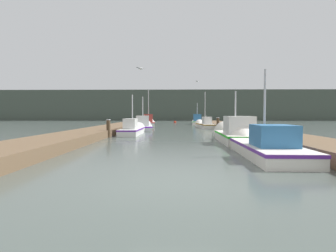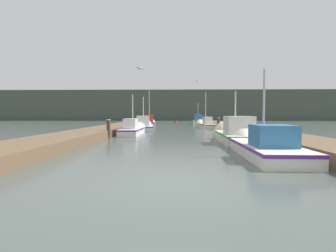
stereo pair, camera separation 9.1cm
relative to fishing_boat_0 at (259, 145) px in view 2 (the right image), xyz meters
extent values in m
plane|color=#47514C|center=(-3.32, -4.43, -0.34)|extent=(200.00, 200.00, 0.00)
cube|color=brown|center=(-8.99, 11.57, -0.10)|extent=(2.61, 40.00, 0.48)
cube|color=brown|center=(2.36, 11.57, -0.10)|extent=(2.61, 40.00, 0.48)
cube|color=#424C42|center=(-3.32, 56.67, 3.15)|extent=(120.00, 16.00, 6.99)
cube|color=silver|center=(-0.02, -0.84, -0.11)|extent=(1.79, 4.93, 0.46)
cube|color=#5B278F|center=(-0.02, -0.84, 0.06)|extent=(1.82, 4.96, 0.10)
cone|color=silver|center=(0.04, 2.14, -0.11)|extent=(1.63, 1.09, 1.61)
cube|color=#2D6699|center=(-0.03, -1.45, 0.49)|extent=(1.29, 1.45, 0.72)
cylinder|color=#B2B2B7|center=(-0.01, -0.47, 1.50)|extent=(0.08, 0.08, 2.74)
cube|color=silver|center=(0.03, 4.00, -0.08)|extent=(1.84, 4.65, 0.51)
cube|color=green|center=(0.03, 4.00, 0.11)|extent=(1.87, 4.68, 0.10)
cone|color=silver|center=(0.11, 6.89, -0.08)|extent=(1.66, 1.22, 1.63)
cube|color=silver|center=(0.01, 3.42, 0.63)|extent=(1.39, 1.78, 0.92)
cylinder|color=#B2B2B7|center=(0.04, 4.35, 1.32)|extent=(0.08, 0.08, 2.30)
cube|color=silver|center=(-6.53, 9.11, -0.11)|extent=(1.37, 4.34, 0.46)
cube|color=#5B2096|center=(-6.53, 9.11, 0.06)|extent=(1.40, 4.37, 0.10)
cone|color=silver|center=(-6.49, 11.72, -0.11)|extent=(1.26, 0.92, 1.25)
cube|color=silver|center=(-6.54, 8.57, 0.50)|extent=(0.88, 1.36, 0.75)
cylinder|color=#B2B2B7|center=(-6.53, 9.43, 1.39)|extent=(0.08, 0.08, 2.54)
cube|color=silver|center=(-6.30, 14.14, -0.11)|extent=(2.13, 4.15, 0.45)
cube|color=#7717D7|center=(-6.30, 14.14, 0.05)|extent=(2.16, 4.18, 0.10)
cone|color=silver|center=(-6.53, 16.55, -0.11)|extent=(1.74, 0.99, 1.67)
cube|color=silver|center=(-6.26, 13.64, 0.58)|extent=(1.27, 1.37, 0.93)
cylinder|color=#B2B2B7|center=(-6.33, 14.44, 1.47)|extent=(0.08, 0.08, 2.71)
cube|color=silver|center=(0.10, 18.49, -0.10)|extent=(1.73, 5.13, 0.48)
cube|color=#93660E|center=(0.10, 18.49, 0.08)|extent=(1.76, 5.16, 0.10)
cone|color=silver|center=(-0.15, 21.53, -0.10)|extent=(1.33, 1.16, 1.25)
cube|color=silver|center=(0.16, 17.86, 0.51)|extent=(0.93, 1.52, 0.75)
cylinder|color=#B2B2B7|center=(0.07, 18.87, 1.89)|extent=(0.08, 0.08, 3.51)
cube|color=silver|center=(-6.56, 22.30, -0.06)|extent=(1.82, 3.82, 0.55)
cube|color=red|center=(-6.56, 22.30, 0.15)|extent=(1.85, 3.85, 0.10)
cone|color=silver|center=(-6.73, 24.61, -0.06)|extent=(1.53, 1.02, 1.47)
cube|color=#99332D|center=(-6.52, 21.84, 0.69)|extent=(1.17, 1.59, 0.95)
cylinder|color=#B2B2B7|center=(-6.58, 22.58, 2.20)|extent=(0.08, 0.08, 3.97)
cube|color=silver|center=(0.01, 27.78, -0.09)|extent=(1.70, 3.86, 0.50)
cube|color=green|center=(0.01, 27.78, 0.10)|extent=(1.73, 3.89, 0.10)
cone|color=silver|center=(0.16, 30.07, -0.09)|extent=(1.44, 0.90, 1.39)
cube|color=#2D6699|center=(-0.02, 27.31, 0.67)|extent=(1.21, 1.65, 1.01)
cylinder|color=#B2B2B7|center=(0.03, 28.07, 1.48)|extent=(0.08, 0.08, 2.63)
cylinder|color=#473523|center=(1.11, 26.76, 0.24)|extent=(0.22, 0.22, 1.17)
cylinder|color=silver|center=(1.11, 26.76, 0.85)|extent=(0.25, 0.25, 0.04)
cylinder|color=#473523|center=(0.99, 15.73, 0.23)|extent=(0.26, 0.26, 1.15)
cylinder|color=silver|center=(0.99, 15.73, 0.83)|extent=(0.30, 0.30, 0.04)
cylinder|color=#473523|center=(-7.68, 6.73, 0.23)|extent=(0.25, 0.25, 1.15)
cylinder|color=silver|center=(-7.68, 6.73, 0.83)|extent=(0.29, 0.29, 0.04)
sphere|color=red|center=(-3.18, 34.74, -0.22)|extent=(0.44, 0.44, 0.44)
cylinder|color=black|center=(-3.18, 34.74, 0.25)|extent=(0.06, 0.06, 0.50)
ellipsoid|color=white|center=(-5.31, 4.90, 3.83)|extent=(0.30, 0.29, 0.12)
cube|color=gray|center=(-5.41, 4.80, 3.85)|extent=(0.28, 0.28, 0.07)
cube|color=gray|center=(-5.22, 5.00, 3.85)|extent=(0.28, 0.28, 0.07)
ellipsoid|color=white|center=(-0.94, 17.45, 4.62)|extent=(0.31, 0.23, 0.12)
cube|color=gray|center=(-0.99, 17.32, 4.64)|extent=(0.21, 0.30, 0.07)
cube|color=gray|center=(-0.89, 17.58, 4.64)|extent=(0.21, 0.30, 0.07)
camera|label=1|loc=(-3.39, -10.31, 1.22)|focal=28.00mm
camera|label=2|loc=(-3.30, -10.31, 1.22)|focal=28.00mm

